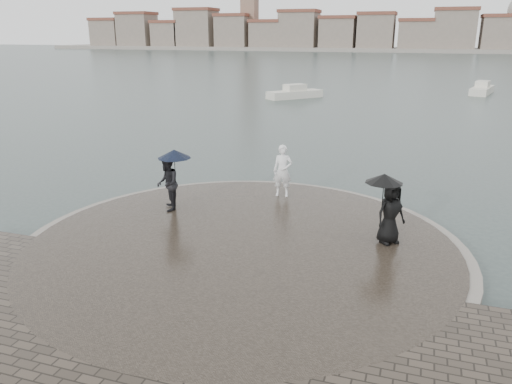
% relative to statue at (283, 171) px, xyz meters
% --- Properties ---
extents(ground, '(400.00, 400.00, 0.00)m').
position_rel_statue_xyz_m(ground, '(0.04, -7.91, -1.29)').
color(ground, '#2B3835').
rests_on(ground, ground).
extents(kerb_ring, '(12.50, 12.50, 0.32)m').
position_rel_statue_xyz_m(kerb_ring, '(0.04, -4.41, -1.13)').
color(kerb_ring, gray).
rests_on(kerb_ring, ground).
extents(quay_tip, '(11.90, 11.90, 0.36)m').
position_rel_statue_xyz_m(quay_tip, '(0.04, -4.41, -1.11)').
color(quay_tip, '#2D261E').
rests_on(quay_tip, ground).
extents(statue, '(0.73, 0.54, 1.86)m').
position_rel_statue_xyz_m(statue, '(0.00, 0.00, 0.00)').
color(statue, white).
rests_on(statue, quay_tip).
extents(visitor_left, '(1.30, 1.19, 2.04)m').
position_rel_statue_xyz_m(visitor_left, '(-3.12, -2.61, 0.21)').
color(visitor_left, black).
rests_on(visitor_left, quay_tip).
extents(visitor_right, '(1.28, 1.12, 1.95)m').
position_rel_statue_xyz_m(visitor_right, '(3.88, -3.07, 0.19)').
color(visitor_right, black).
rests_on(visitor_right, quay_tip).
extents(far_skyline, '(260.00, 20.00, 37.00)m').
position_rel_statue_xyz_m(far_skyline, '(-6.25, 152.80, 4.32)').
color(far_skyline, gray).
rests_on(far_skyline, ground).
extents(boats, '(35.14, 16.36, 1.50)m').
position_rel_statue_xyz_m(boats, '(8.49, 32.25, -0.91)').
color(boats, silver).
rests_on(boats, ground).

